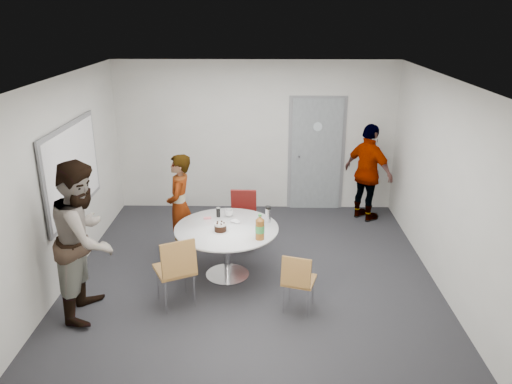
{
  "coord_description": "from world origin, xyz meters",
  "views": [
    {
      "loc": [
        0.16,
        -6.25,
        3.5
      ],
      "look_at": [
        0.05,
        0.25,
        1.11
      ],
      "focal_mm": 35.0,
      "sensor_mm": 36.0,
      "label": 1
    }
  ],
  "objects_px": {
    "person_right": "(368,173)",
    "whiteboard": "(73,169)",
    "chair_near_right": "(298,278)",
    "chair_near_left": "(176,266)",
    "door": "(316,155)",
    "person_left": "(85,239)",
    "table": "(229,234)",
    "person_main": "(180,207)",
    "chair_far": "(243,213)"
  },
  "relations": [
    {
      "from": "chair_far",
      "to": "person_left",
      "type": "bearing_deg",
      "value": 48.29
    },
    {
      "from": "table",
      "to": "chair_near_right",
      "type": "height_order",
      "value": "table"
    },
    {
      "from": "table",
      "to": "person_left",
      "type": "height_order",
      "value": "person_left"
    },
    {
      "from": "chair_far",
      "to": "person_left",
      "type": "distance_m",
      "value": 2.63
    },
    {
      "from": "table",
      "to": "chair_near_left",
      "type": "distance_m",
      "value": 0.98
    },
    {
      "from": "person_right",
      "to": "table",
      "type": "bearing_deg",
      "value": 93.39
    },
    {
      "from": "chair_near_left",
      "to": "person_right",
      "type": "distance_m",
      "value": 4.04
    },
    {
      "from": "chair_near_left",
      "to": "person_left",
      "type": "xyz_separation_m",
      "value": [
        -1.05,
        -0.07,
        0.39
      ]
    },
    {
      "from": "table",
      "to": "person_right",
      "type": "xyz_separation_m",
      "value": [
        2.26,
        2.07,
        0.21
      ]
    },
    {
      "from": "chair_far",
      "to": "person_right",
      "type": "xyz_separation_m",
      "value": [
        2.11,
        1.05,
        0.32
      ]
    },
    {
      "from": "whiteboard",
      "to": "person_left",
      "type": "xyz_separation_m",
      "value": [
        0.51,
        -1.17,
        -0.49
      ]
    },
    {
      "from": "door",
      "to": "whiteboard",
      "type": "bearing_deg",
      "value": -147.34
    },
    {
      "from": "person_right",
      "to": "whiteboard",
      "type": "bearing_deg",
      "value": 72.53
    },
    {
      "from": "person_main",
      "to": "person_left",
      "type": "height_order",
      "value": "person_left"
    },
    {
      "from": "chair_far",
      "to": "door",
      "type": "bearing_deg",
      "value": -126.79
    },
    {
      "from": "chair_far",
      "to": "person_left",
      "type": "xyz_separation_m",
      "value": [
        -1.79,
        -1.88,
        0.43
      ]
    },
    {
      "from": "door",
      "to": "chair_far",
      "type": "distance_m",
      "value": 2.08
    },
    {
      "from": "chair_far",
      "to": "person_left",
      "type": "height_order",
      "value": "person_left"
    },
    {
      "from": "chair_near_left",
      "to": "person_main",
      "type": "bearing_deg",
      "value": 70.5
    },
    {
      "from": "table",
      "to": "person_right",
      "type": "bearing_deg",
      "value": 42.5
    },
    {
      "from": "person_left",
      "to": "person_right",
      "type": "xyz_separation_m",
      "value": [
        3.9,
        2.92,
        -0.11
      ]
    },
    {
      "from": "door",
      "to": "chair_far",
      "type": "xyz_separation_m",
      "value": [
        -1.26,
        -1.58,
        -0.49
      ]
    },
    {
      "from": "door",
      "to": "person_main",
      "type": "xyz_separation_m",
      "value": [
        -2.17,
        -1.98,
        -0.24
      ]
    },
    {
      "from": "chair_near_right",
      "to": "chair_near_left",
      "type": "bearing_deg",
      "value": -166.32
    },
    {
      "from": "whiteboard",
      "to": "chair_near_left",
      "type": "xyz_separation_m",
      "value": [
        1.56,
        -1.1,
        -0.87
      ]
    },
    {
      "from": "chair_near_left",
      "to": "chair_far",
      "type": "height_order",
      "value": "chair_near_left"
    },
    {
      "from": "chair_near_left",
      "to": "person_main",
      "type": "height_order",
      "value": "person_main"
    },
    {
      "from": "door",
      "to": "chair_far",
      "type": "bearing_deg",
      "value": -128.67
    },
    {
      "from": "door",
      "to": "whiteboard",
      "type": "relative_size",
      "value": 1.12
    },
    {
      "from": "person_main",
      "to": "person_right",
      "type": "xyz_separation_m",
      "value": [
        3.03,
        1.45,
        0.07
      ]
    },
    {
      "from": "whiteboard",
      "to": "table",
      "type": "relative_size",
      "value": 1.35
    },
    {
      "from": "door",
      "to": "person_right",
      "type": "distance_m",
      "value": 1.02
    },
    {
      "from": "whiteboard",
      "to": "table",
      "type": "bearing_deg",
      "value": -8.51
    },
    {
      "from": "person_main",
      "to": "person_left",
      "type": "bearing_deg",
      "value": -30.1
    },
    {
      "from": "whiteboard",
      "to": "person_right",
      "type": "distance_m",
      "value": 4.78
    },
    {
      "from": "door",
      "to": "chair_near_right",
      "type": "distance_m",
      "value": 3.55
    },
    {
      "from": "door",
      "to": "whiteboard",
      "type": "xyz_separation_m",
      "value": [
        -3.56,
        -2.28,
        0.42
      ]
    },
    {
      "from": "person_right",
      "to": "chair_near_right",
      "type": "bearing_deg",
      "value": 115.71
    },
    {
      "from": "person_right",
      "to": "person_main",
      "type": "bearing_deg",
      "value": 76.42
    },
    {
      "from": "door",
      "to": "person_main",
      "type": "bearing_deg",
      "value": -137.73
    },
    {
      "from": "door",
      "to": "person_left",
      "type": "xyz_separation_m",
      "value": [
        -3.05,
        -3.46,
        -0.06
      ]
    },
    {
      "from": "person_left",
      "to": "chair_near_right",
      "type": "bearing_deg",
      "value": -91.53
    },
    {
      "from": "table",
      "to": "whiteboard",
      "type": "bearing_deg",
      "value": 171.49
    },
    {
      "from": "person_left",
      "to": "person_right",
      "type": "bearing_deg",
      "value": -54.43
    },
    {
      "from": "whiteboard",
      "to": "chair_near_right",
      "type": "bearing_deg",
      "value": -21.34
    },
    {
      "from": "whiteboard",
      "to": "person_left",
      "type": "height_order",
      "value": "whiteboard"
    },
    {
      "from": "chair_near_left",
      "to": "chair_near_right",
      "type": "height_order",
      "value": "chair_near_left"
    },
    {
      "from": "chair_near_left",
      "to": "person_main",
      "type": "relative_size",
      "value": 0.6
    },
    {
      "from": "person_right",
      "to": "chair_near_left",
      "type": "bearing_deg",
      "value": 95.95
    },
    {
      "from": "table",
      "to": "person_main",
      "type": "xyz_separation_m",
      "value": [
        -0.76,
        0.63,
        0.15
      ]
    }
  ]
}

